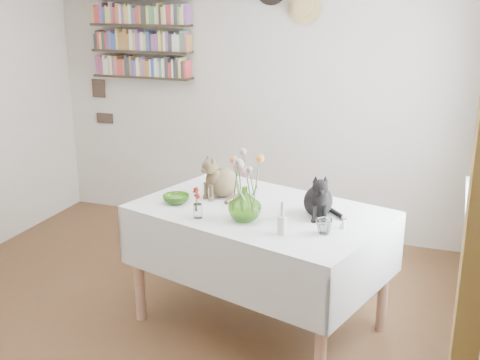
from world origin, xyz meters
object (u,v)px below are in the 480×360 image
at_px(dining_table, 260,239).
at_px(black_cat, 318,193).
at_px(flower_vase, 245,204).
at_px(bookshelf_unit, 141,29).
at_px(tabby_cat, 223,175).

xyz_separation_m(dining_table, black_cat, (0.37, 0.02, 0.35)).
relative_size(flower_vase, bookshelf_unit, 0.21).
distance_m(dining_table, tabby_cat, 0.51).
bearing_deg(flower_vase, black_cat, 31.02).
height_order(black_cat, bookshelf_unit, bookshelf_unit).
bearing_deg(dining_table, bookshelf_unit, 136.34).
bearing_deg(bookshelf_unit, flower_vase, -47.67).
distance_m(dining_table, black_cat, 0.51).
bearing_deg(tabby_cat, flower_vase, -18.92).
bearing_deg(dining_table, tabby_cat, 152.55).
xyz_separation_m(black_cat, flower_vase, (-0.40, -0.24, -0.04)).
height_order(dining_table, bookshelf_unit, bookshelf_unit).
bearing_deg(black_cat, tabby_cat, 150.43).
height_order(flower_vase, bookshelf_unit, bookshelf_unit).
bearing_deg(tabby_cat, dining_table, 6.46).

